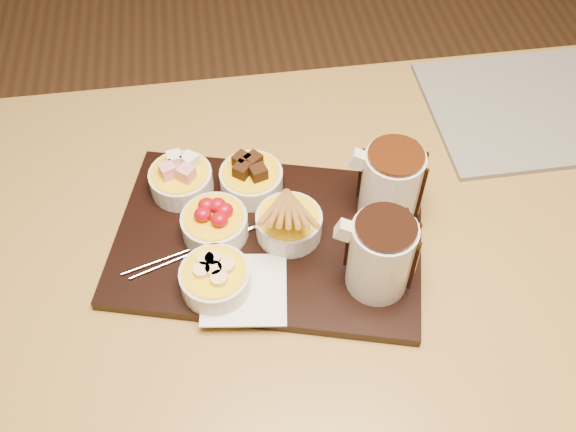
{
  "coord_description": "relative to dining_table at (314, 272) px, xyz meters",
  "views": [
    {
      "loc": [
        -0.13,
        -0.58,
        1.55
      ],
      "look_at": [
        -0.04,
        -0.0,
        0.81
      ],
      "focal_mm": 40.0,
      "sensor_mm": 36.0,
      "label": 1
    }
  ],
  "objects": [
    {
      "name": "ground",
      "position": [
        0.0,
        0.0,
        -0.65
      ],
      "size": [
        5.0,
        5.0,
        0.0
      ],
      "primitive_type": "plane",
      "color": "#54351D",
      "rests_on": "ground"
    },
    {
      "name": "dining_table",
      "position": [
        0.0,
        0.0,
        0.0
      ],
      "size": [
        1.2,
        0.8,
        0.75
      ],
      "color": "#A07E3B",
      "rests_on": "ground"
    },
    {
      "name": "serving_board",
      "position": [
        -0.07,
        -0.0,
        0.11
      ],
      "size": [
        0.52,
        0.41,
        0.02
      ],
      "primitive_type": "cube",
      "rotation": [
        0.0,
        0.0,
        -0.27
      ],
      "color": "black",
      "rests_on": "dining_table"
    },
    {
      "name": "napkin",
      "position": [
        -0.12,
        -0.09,
        0.12
      ],
      "size": [
        0.13,
        0.13,
        0.0
      ],
      "primitive_type": "cube",
      "rotation": [
        0.0,
        0.0,
        -0.13
      ],
      "color": "white",
      "rests_on": "serving_board"
    },
    {
      "name": "bowl_marshmallows",
      "position": [
        -0.2,
        0.11,
        0.14
      ],
      "size": [
        0.1,
        0.1,
        0.04
      ],
      "primitive_type": "cylinder",
      "color": "silver",
      "rests_on": "serving_board"
    },
    {
      "name": "bowl_cake",
      "position": [
        -0.09,
        0.1,
        0.14
      ],
      "size": [
        0.1,
        0.1,
        0.04
      ],
      "primitive_type": "cylinder",
      "color": "silver",
      "rests_on": "serving_board"
    },
    {
      "name": "bowl_strawberries",
      "position": [
        -0.15,
        0.02,
        0.14
      ],
      "size": [
        0.1,
        0.1,
        0.04
      ],
      "primitive_type": "cylinder",
      "color": "silver",
      "rests_on": "serving_board"
    },
    {
      "name": "bowl_biscotti",
      "position": [
        -0.04,
        0.0,
        0.14
      ],
      "size": [
        0.1,
        0.1,
        0.04
      ],
      "primitive_type": "cylinder",
      "color": "silver",
      "rests_on": "serving_board"
    },
    {
      "name": "bowl_bananas",
      "position": [
        -0.16,
        -0.08,
        0.14
      ],
      "size": [
        0.1,
        0.1,
        0.04
      ],
      "primitive_type": "cylinder",
      "color": "silver",
      "rests_on": "serving_board"
    },
    {
      "name": "pitcher_dark_chocolate",
      "position": [
        0.07,
        -0.1,
        0.18
      ],
      "size": [
        0.11,
        0.11,
        0.12
      ],
      "primitive_type": "cylinder",
      "rotation": [
        0.0,
        0.0,
        -0.27
      ],
      "color": "silver",
      "rests_on": "serving_board"
    },
    {
      "name": "pitcher_milk_chocolate",
      "position": [
        0.11,
        0.02,
        0.18
      ],
      "size": [
        0.11,
        0.11,
        0.12
      ],
      "primitive_type": "cylinder",
      "rotation": [
        0.0,
        0.0,
        -0.27
      ],
      "color": "silver",
      "rests_on": "serving_board"
    },
    {
      "name": "fondue_skewers",
      "position": [
        -0.17,
        -0.01,
        0.12
      ],
      "size": [
        0.1,
        0.26,
        0.01
      ],
      "primitive_type": null,
      "rotation": [
        0.0,
        0.0,
        -1.28
      ],
      "color": "silver",
      "rests_on": "serving_board"
    },
    {
      "name": "newspaper",
      "position": [
        0.44,
        0.23,
        0.1
      ],
      "size": [
        0.38,
        0.3,
        0.01
      ],
      "primitive_type": "cube",
      "rotation": [
        0.0,
        0.0,
        0.01
      ],
      "color": "beige",
      "rests_on": "dining_table"
    }
  ]
}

